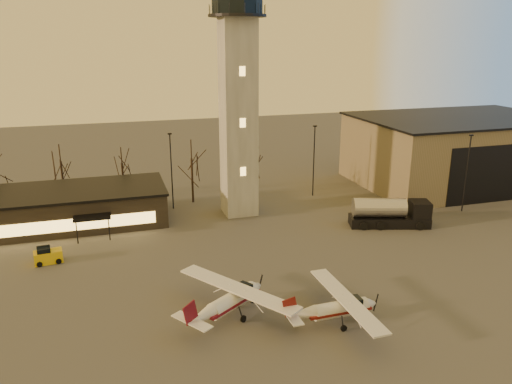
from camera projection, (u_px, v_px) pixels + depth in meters
ground at (343, 340)px, 37.36m from camera, size 220.00×220.00×0.00m
control_tower at (238, 84)px, 59.99m from camera, size 6.80×6.80×32.60m
hangar at (458, 150)px, 76.90m from camera, size 30.60×20.60×10.30m
terminal at (58, 208)px, 59.88m from camera, size 25.40×12.20×4.30m
light_poles at (241, 170)px, 64.26m from camera, size 58.50×12.25×10.14m
tree_row at (124, 159)px, 67.63m from camera, size 37.20×9.20×8.80m
cessna_front at (342, 311)px, 39.40m from camera, size 8.49×10.74×2.97m
cessna_rear at (234, 302)px, 40.54m from camera, size 9.62×10.65×3.27m
fuel_truck at (389, 215)px, 59.74m from camera, size 9.78×5.28×3.49m
service_cart at (48, 257)px, 50.08m from camera, size 2.84×2.00×1.69m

